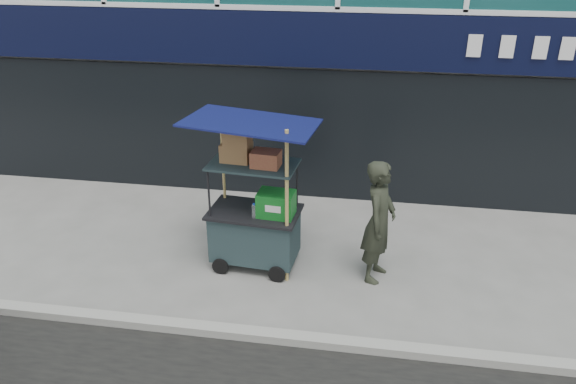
# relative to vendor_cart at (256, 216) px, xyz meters

# --- Properties ---
(ground) EXTENTS (80.00, 80.00, 0.00)m
(ground) POSITION_rel_vendor_cart_xyz_m (0.90, -1.45, -0.82)
(ground) COLOR slate
(ground) RESTS_ON ground
(curb) EXTENTS (80.00, 0.18, 0.12)m
(curb) POSITION_rel_vendor_cart_xyz_m (0.90, -1.65, -0.76)
(curb) COLOR gray
(curb) RESTS_ON ground
(vendor_cart) EXTENTS (1.83, 1.37, 2.34)m
(vendor_cart) POSITION_rel_vendor_cart_xyz_m (0.00, 0.00, 0.00)
(vendor_cart) COLOR #1C2D30
(vendor_cart) RESTS_ON ground
(vendor_man) EXTENTS (0.59, 0.75, 1.81)m
(vendor_man) POSITION_rel_vendor_cart_xyz_m (1.77, -0.04, 0.08)
(vendor_man) COLOR #262A1F
(vendor_man) RESTS_ON ground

